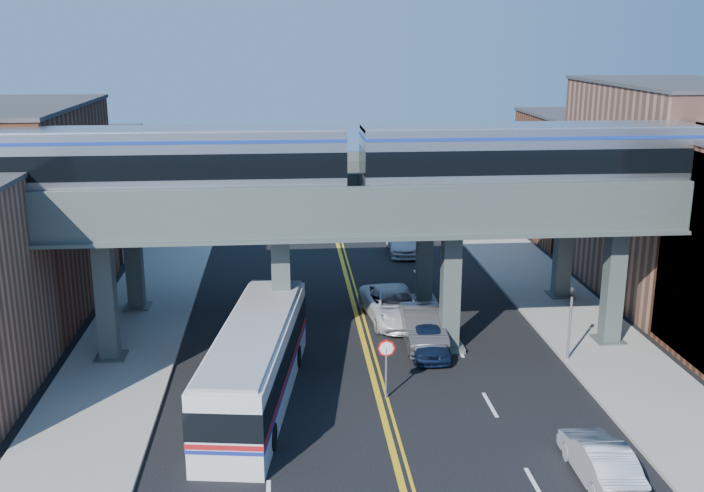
{
  "coord_description": "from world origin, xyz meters",
  "views": [
    {
      "loc": [
        -3.71,
        -26.8,
        14.77
      ],
      "look_at": [
        -0.67,
        8.2,
        5.23
      ],
      "focal_mm": 40.0,
      "sensor_mm": 36.0,
      "label": 1
    }
  ],
  "objects_px": {
    "car_parked_curb": "(600,460)",
    "traffic_signal": "(571,315)",
    "car_lane_a": "(427,339)",
    "car_lane_c": "(394,305)",
    "transit_train": "(527,158)",
    "car_lane_b": "(422,326)",
    "transit_bus": "(256,364)",
    "car_lane_d": "(403,241)",
    "stop_sign": "(386,359)"
  },
  "relations": [
    {
      "from": "transit_train",
      "to": "car_parked_curb",
      "type": "relative_size",
      "value": 10.55
    },
    {
      "from": "transit_train",
      "to": "car_lane_d",
      "type": "xyz_separation_m",
      "value": [
        -2.95,
        17.55,
        -8.49
      ]
    },
    {
      "from": "car_lane_c",
      "to": "stop_sign",
      "type": "bearing_deg",
      "value": -106.34
    },
    {
      "from": "stop_sign",
      "to": "transit_bus",
      "type": "xyz_separation_m",
      "value": [
        -5.39,
        0.27,
        -0.12
      ]
    },
    {
      "from": "traffic_signal",
      "to": "car_lane_a",
      "type": "distance_m",
      "value": 6.7
    },
    {
      "from": "transit_train",
      "to": "car_lane_c",
      "type": "xyz_separation_m",
      "value": [
        -5.49,
        4.17,
        -8.43
      ]
    },
    {
      "from": "transit_bus",
      "to": "car_lane_b",
      "type": "height_order",
      "value": "transit_bus"
    },
    {
      "from": "car_lane_b",
      "to": "car_parked_curb",
      "type": "xyz_separation_m",
      "value": [
        3.93,
        -12.65,
        -0.15
      ]
    },
    {
      "from": "transit_bus",
      "to": "car_parked_curb",
      "type": "bearing_deg",
      "value": -112.53
    },
    {
      "from": "transit_train",
      "to": "car_parked_curb",
      "type": "bearing_deg",
      "value": -92.87
    },
    {
      "from": "car_lane_b",
      "to": "car_lane_d",
      "type": "xyz_separation_m",
      "value": [
        1.58,
        16.7,
        -0.11
      ]
    },
    {
      "from": "transit_train",
      "to": "transit_bus",
      "type": "distance_m",
      "value": 15.36
    },
    {
      "from": "car_parked_curb",
      "to": "transit_bus",
      "type": "bearing_deg",
      "value": -30.09
    },
    {
      "from": "stop_sign",
      "to": "transit_train",
      "type": "bearing_deg",
      "value": 35.26
    },
    {
      "from": "stop_sign",
      "to": "car_lane_b",
      "type": "height_order",
      "value": "stop_sign"
    },
    {
      "from": "car_lane_b",
      "to": "stop_sign",
      "type": "bearing_deg",
      "value": -112.51
    },
    {
      "from": "stop_sign",
      "to": "transit_bus",
      "type": "bearing_deg",
      "value": 177.18
    },
    {
      "from": "transit_bus",
      "to": "car_parked_curb",
      "type": "distance_m",
      "value": 13.84
    },
    {
      "from": "car_lane_a",
      "to": "car_lane_b",
      "type": "xyz_separation_m",
      "value": [
        -0.03,
        1.25,
        0.15
      ]
    },
    {
      "from": "stop_sign",
      "to": "car_lane_a",
      "type": "relative_size",
      "value": 0.61
    },
    {
      "from": "stop_sign",
      "to": "car_lane_c",
      "type": "xyz_separation_m",
      "value": [
        1.59,
        9.17,
        -0.93
      ]
    },
    {
      "from": "transit_train",
      "to": "car_lane_d",
      "type": "distance_m",
      "value": 19.72
    },
    {
      "from": "transit_bus",
      "to": "car_parked_curb",
      "type": "height_order",
      "value": "transit_bus"
    },
    {
      "from": "car_lane_b",
      "to": "car_lane_c",
      "type": "distance_m",
      "value": 3.45
    },
    {
      "from": "car_lane_a",
      "to": "car_parked_curb",
      "type": "bearing_deg",
      "value": -70.44
    },
    {
      "from": "stop_sign",
      "to": "transit_bus",
      "type": "height_order",
      "value": "transit_bus"
    },
    {
      "from": "stop_sign",
      "to": "car_lane_d",
      "type": "xyz_separation_m",
      "value": [
        4.13,
        22.55,
        -0.98
      ]
    },
    {
      "from": "car_lane_c",
      "to": "car_lane_d",
      "type": "distance_m",
      "value": 13.62
    },
    {
      "from": "car_lane_c",
      "to": "transit_train",
      "type": "bearing_deg",
      "value": -43.73
    },
    {
      "from": "transit_bus",
      "to": "car_lane_d",
      "type": "bearing_deg",
      "value": -14.89
    },
    {
      "from": "car_lane_b",
      "to": "car_parked_curb",
      "type": "distance_m",
      "value": 13.25
    },
    {
      "from": "transit_bus",
      "to": "car_lane_c",
      "type": "height_order",
      "value": "transit_bus"
    },
    {
      "from": "transit_train",
      "to": "stop_sign",
      "type": "distance_m",
      "value": 11.46
    },
    {
      "from": "transit_bus",
      "to": "traffic_signal",
      "type": "bearing_deg",
      "value": -70.94
    },
    {
      "from": "traffic_signal",
      "to": "car_lane_d",
      "type": "height_order",
      "value": "traffic_signal"
    },
    {
      "from": "transit_train",
      "to": "car_lane_a",
      "type": "bearing_deg",
      "value": -174.97
    },
    {
      "from": "stop_sign",
      "to": "car_lane_c",
      "type": "bearing_deg",
      "value": 80.19
    },
    {
      "from": "traffic_signal",
      "to": "car_lane_d",
      "type": "relative_size",
      "value": 0.77
    },
    {
      "from": "car_lane_a",
      "to": "car_parked_curb",
      "type": "height_order",
      "value": "car_lane_a"
    },
    {
      "from": "traffic_signal",
      "to": "car_lane_c",
      "type": "bearing_deg",
      "value": 139.87
    },
    {
      "from": "transit_bus",
      "to": "stop_sign",
      "type": "bearing_deg",
      "value": -84.6
    },
    {
      "from": "transit_train",
      "to": "car_lane_c",
      "type": "bearing_deg",
      "value": 142.79
    },
    {
      "from": "transit_train",
      "to": "car_lane_b",
      "type": "relative_size",
      "value": 8.79
    },
    {
      "from": "car_lane_d",
      "to": "car_lane_b",
      "type": "bearing_deg",
      "value": -93.71
    },
    {
      "from": "traffic_signal",
      "to": "car_lane_b",
      "type": "distance_m",
      "value": 7.1
    },
    {
      "from": "transit_train",
      "to": "car_lane_a",
      "type": "distance_m",
      "value": 9.65
    },
    {
      "from": "car_parked_curb",
      "to": "traffic_signal",
      "type": "bearing_deg",
      "value": -103.2
    },
    {
      "from": "car_lane_a",
      "to": "car_lane_c",
      "type": "xyz_separation_m",
      "value": [
        -1.0,
        4.56,
        0.09
      ]
    },
    {
      "from": "stop_sign",
      "to": "transit_bus",
      "type": "relative_size",
      "value": 0.21
    },
    {
      "from": "car_lane_a",
      "to": "transit_train",
      "type": "bearing_deg",
      "value": 5.71
    }
  ]
}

